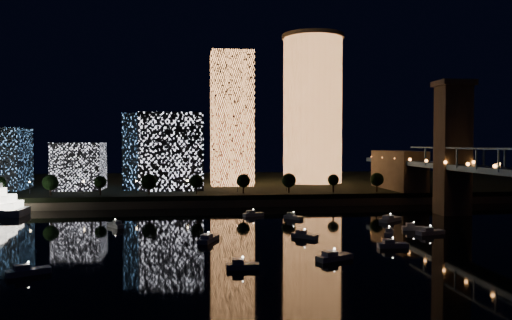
# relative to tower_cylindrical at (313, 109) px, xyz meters

# --- Properties ---
(ground) EXTENTS (520.00, 520.00, 0.00)m
(ground) POSITION_rel_tower_cylindrical_xyz_m (-33.52, -142.29, -45.40)
(ground) COLOR black
(ground) RESTS_ON ground
(far_bank) EXTENTS (420.00, 160.00, 5.00)m
(far_bank) POSITION_rel_tower_cylindrical_xyz_m (-33.52, 17.71, -42.90)
(far_bank) COLOR black
(far_bank) RESTS_ON ground
(seawall) EXTENTS (420.00, 6.00, 3.00)m
(seawall) POSITION_rel_tower_cylindrical_xyz_m (-33.52, -60.29, -43.90)
(seawall) COLOR #6B5E4C
(seawall) RESTS_ON ground
(tower_cylindrical) EXTENTS (34.00, 34.00, 80.55)m
(tower_cylindrical) POSITION_rel_tower_cylindrical_xyz_m (0.00, 0.00, 0.00)
(tower_cylindrical) COLOR #F4934E
(tower_cylindrical) RESTS_ON far_bank
(tower_rectangular) EXTENTS (21.42, 21.42, 68.16)m
(tower_rectangular) POSITION_rel_tower_cylindrical_xyz_m (-45.28, -10.66, -6.32)
(tower_rectangular) COLOR #F4934E
(tower_rectangular) RESTS_ON far_bank
(midrise_blocks) EXTENTS (103.34, 29.76, 35.82)m
(midrise_blocks) POSITION_rel_tower_cylindrical_xyz_m (-101.26, -26.22, -24.32)
(midrise_blocks) COLOR white
(midrise_blocks) RESTS_ON far_bank
(motorboats) EXTENTS (111.21, 80.51, 2.78)m
(motorboats) POSITION_rel_tower_cylindrical_xyz_m (-34.55, -128.92, -44.58)
(motorboats) COLOR silver
(motorboats) RESTS_ON ground
(esplanade_trees) EXTENTS (165.70, 6.53, 8.76)m
(esplanade_trees) POSITION_rel_tower_cylindrical_xyz_m (-64.05, -54.29, -34.93)
(esplanade_trees) COLOR black
(esplanade_trees) RESTS_ON far_bank
(street_lamps) EXTENTS (132.70, 0.70, 5.65)m
(street_lamps) POSITION_rel_tower_cylindrical_xyz_m (-67.52, -48.29, -36.38)
(street_lamps) COLOR black
(street_lamps) RESTS_ON far_bank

